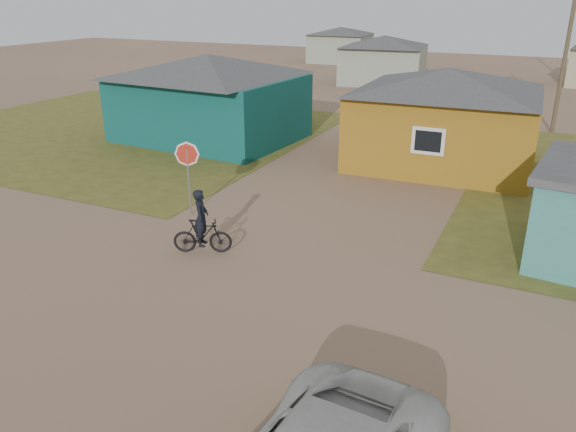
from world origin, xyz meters
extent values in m
plane|color=#8D6B51|center=(0.00, 0.00, 0.00)|extent=(120.00, 120.00, 0.00)
cube|color=olive|center=(-14.00, 13.00, 0.01)|extent=(20.00, 18.00, 0.00)
cube|color=#0B403D|center=(-8.50, 13.50, 1.50)|extent=(8.40, 6.54, 3.00)
pyramid|color=#3C3C3E|center=(-8.50, 13.50, 3.50)|extent=(8.93, 7.08, 1.00)
cube|color=#986817|center=(2.50, 14.00, 1.50)|extent=(7.21, 6.24, 3.00)
pyramid|color=#3C3C3E|center=(2.50, 14.00, 3.45)|extent=(7.72, 6.76, 0.90)
cube|color=silver|center=(2.50, 10.97, 1.65)|extent=(1.20, 0.06, 1.00)
cube|color=black|center=(2.50, 10.94, 1.65)|extent=(0.95, 0.04, 0.75)
cube|color=gray|center=(-6.00, 34.00, 1.40)|extent=(6.49, 5.60, 2.80)
pyramid|color=#3C3C3E|center=(-6.00, 34.00, 3.20)|extent=(7.04, 6.15, 0.80)
cube|color=gray|center=(-14.00, 46.00, 1.35)|extent=(5.75, 5.28, 2.70)
pyramid|color=#3C3C3E|center=(-14.00, 46.00, 3.05)|extent=(6.28, 5.81, 0.70)
cylinder|color=brown|center=(6.50, 22.00, 4.00)|extent=(0.20, 0.20, 8.00)
cylinder|color=gray|center=(-3.60, 4.70, 1.08)|extent=(0.06, 0.06, 2.16)
imported|color=black|center=(-1.68, 2.51, 0.48)|extent=(1.65, 1.08, 0.97)
imported|color=black|center=(-1.68, 2.51, 1.02)|extent=(0.59, 0.68, 1.59)
camera|label=1|loc=(6.45, -9.12, 6.69)|focal=35.00mm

